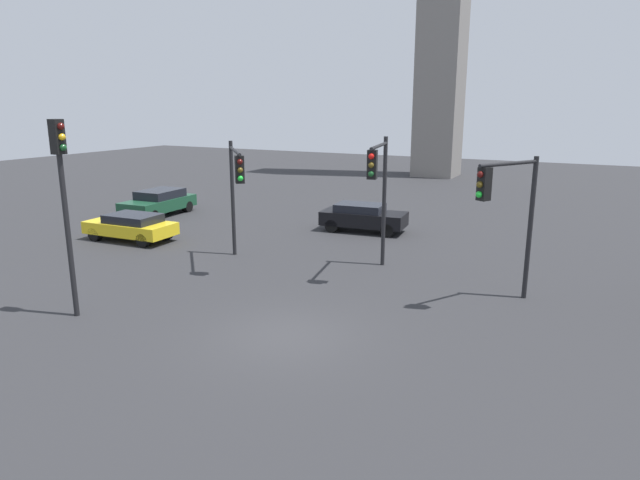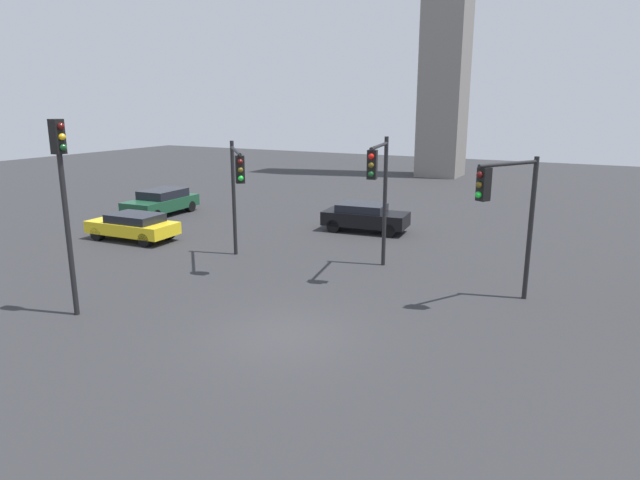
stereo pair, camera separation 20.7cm
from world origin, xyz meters
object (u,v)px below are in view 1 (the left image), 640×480
object	(u,v)px
traffic_light_0	(63,184)
traffic_light_3	(508,202)
car_3	(131,226)
traffic_light_2	(379,180)
car_1	(159,202)
car_0	(363,217)
traffic_light_1	(236,180)

from	to	relation	value
traffic_light_0	traffic_light_3	world-z (taller)	traffic_light_0
car_3	traffic_light_2	bearing A→B (deg)	178.53
traffic_light_2	car_1	world-z (taller)	traffic_light_2
traffic_light_3	car_1	bearing A→B (deg)	-76.44
traffic_light_2	car_3	xyz separation A→B (m)	(-12.46, -0.27, -2.96)
traffic_light_3	car_0	size ratio (longest dim) A/B	1.08
traffic_light_1	traffic_light_3	bearing A→B (deg)	49.58
car_1	car_3	xyz separation A→B (m)	(3.19, -5.31, -0.08)
traffic_light_0	traffic_light_1	xyz separation A→B (m)	(1.24, 6.85, -0.62)
traffic_light_2	car_0	xyz separation A→B (m)	(-3.35, 6.57, -2.89)
traffic_light_1	car_3	bearing A→B (deg)	-140.22
traffic_light_2	car_3	bearing A→B (deg)	-99.92
car_0	car_1	world-z (taller)	car_1
traffic_light_0	car_1	bearing A→B (deg)	123.36
car_0	car_3	size ratio (longest dim) A/B	1.00
traffic_light_1	traffic_light_3	distance (m)	10.26
car_3	car_0	bearing A→B (deg)	-145.78
car_1	car_3	size ratio (longest dim) A/B	1.06
traffic_light_2	traffic_light_3	world-z (taller)	traffic_light_2
traffic_light_3	car_1	xyz separation A→B (m)	(-20.45, 6.26, -2.63)
traffic_light_1	traffic_light_2	distance (m)	5.63
traffic_light_3	car_0	bearing A→B (deg)	-103.13
traffic_light_2	traffic_light_3	distance (m)	4.96
traffic_light_2	car_1	distance (m)	16.69
traffic_light_3	car_0	distance (m)	11.59
traffic_light_1	car_1	xyz separation A→B (m)	(-10.19, 6.41, -2.71)
traffic_light_0	traffic_light_3	bearing A→B (deg)	30.71
car_0	traffic_light_1	bearing A→B (deg)	-110.67
traffic_light_0	traffic_light_1	world-z (taller)	traffic_light_0
traffic_light_0	car_0	size ratio (longest dim) A/B	1.35
car_0	car_1	distance (m)	12.39
traffic_light_2	car_3	distance (m)	12.81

